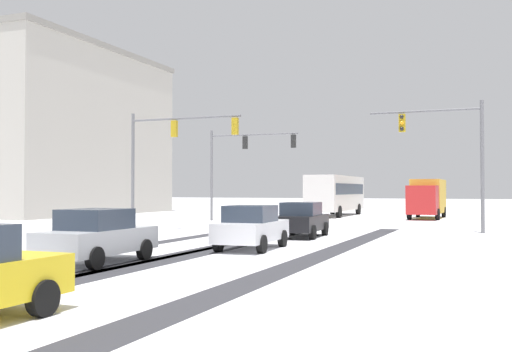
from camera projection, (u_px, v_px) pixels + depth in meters
The scene contains 13 objects.
wheel_track_left_lane at pixel (120, 249), 21.70m from camera, with size 0.87×30.02×0.01m, color #38383D.
wheel_track_right_lane at pixel (316, 257), 18.89m from camera, with size 1.03×30.02×0.01m, color #38383D.
wheel_track_center at pixel (202, 252), 20.42m from camera, with size 1.19×30.02×0.01m, color #38383D.
wheel_track_oncoming at pixel (189, 252), 20.62m from camera, with size 0.72×30.02×0.01m, color #38383D.
traffic_signal_near_right at pixel (450, 145), 28.48m from camera, with size 5.43×0.40×6.50m.
traffic_signal_far_left at pixel (241, 155), 41.51m from camera, with size 6.54×0.62×6.50m.
traffic_signal_near_left at pixel (169, 145), 32.17m from camera, with size 6.66×0.49×6.50m.
car_black_lead at pixel (302, 219), 27.16m from camera, with size 2.00×4.18×1.62m.
car_white_second at pixel (251, 227), 21.54m from camera, with size 2.00×4.19×1.62m.
car_silver_third at pixel (98, 236), 17.38m from camera, with size 1.91×4.14×1.62m.
bus_oncoming at pixel (336, 192), 50.00m from camera, with size 2.69×11.00×3.38m.
box_truck_delivery at pixel (427, 197), 45.22m from camera, with size 2.41×7.44×3.02m.
office_building_far_left_block at pixel (26, 134), 55.57m from camera, with size 19.93×21.31×15.03m.
Camera 1 is at (9.57, -4.65, 2.17)m, focal length 41.07 mm.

